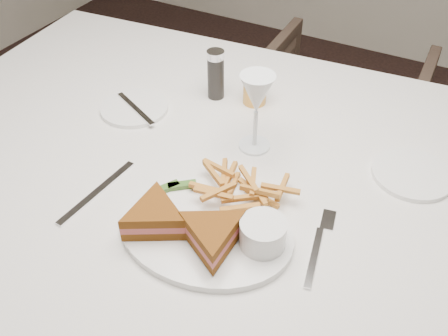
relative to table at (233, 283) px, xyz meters
name	(u,v)px	position (x,y,z in m)	size (l,w,h in m)	color
table	(233,283)	(0.00, 0.00, 0.00)	(1.57, 1.05, 0.75)	silver
chair_far	(335,116)	(-0.04, 0.92, -0.07)	(0.60, 0.56, 0.61)	#45352A
table_setting	(226,181)	(0.01, -0.07, 0.41)	(0.79, 0.59, 0.18)	white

